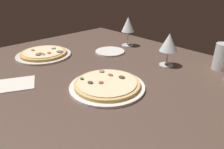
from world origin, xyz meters
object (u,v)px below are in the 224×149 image
at_px(wine_glass_near, 169,43).
at_px(water_glass, 221,58).
at_px(side_plate, 110,52).
at_px(paper_menu, 11,85).
at_px(pizza_main, 107,85).
at_px(pizza_side, 44,54).
at_px(wine_glass_far, 128,25).

distance_m(wine_glass_near, water_glass, 0.24).
xyz_separation_m(wine_glass_near, side_plate, (-0.32, -0.07, -0.11)).
relative_size(side_plate, paper_menu, 0.91).
xyz_separation_m(wine_glass_near, water_glass, (0.19, 0.14, -0.06)).
distance_m(pizza_main, paper_menu, 0.38).
bearing_deg(side_plate, pizza_side, -123.50).
height_order(pizza_main, pizza_side, same).
distance_m(pizza_side, paper_menu, 0.33).
distance_m(pizza_main, wine_glass_far, 0.56).
bearing_deg(paper_menu, wine_glass_near, 89.33).
bearing_deg(wine_glass_far, wine_glass_near, -15.26).
xyz_separation_m(pizza_side, side_plate, (0.20, 0.30, -0.01)).
bearing_deg(side_plate, water_glass, 22.51).
distance_m(pizza_main, pizza_side, 0.49).
distance_m(pizza_main, wine_glass_near, 0.37).
relative_size(pizza_side, wine_glass_near, 1.84).
bearing_deg(wine_glass_near, pizza_side, -144.59).
height_order(pizza_side, paper_menu, pizza_side).
relative_size(pizza_side, side_plate, 1.76).
bearing_deg(pizza_main, pizza_side, -178.40).
distance_m(pizza_side, water_glass, 0.88).
bearing_deg(paper_menu, pizza_main, 69.17).
bearing_deg(pizza_side, wine_glass_near, 35.41).
bearing_deg(wine_glass_near, wine_glass_far, 164.74).
height_order(wine_glass_near, side_plate, wine_glass_near).
xyz_separation_m(pizza_main, wine_glass_near, (0.03, 0.36, 0.10)).
height_order(side_plate, paper_menu, side_plate).
bearing_deg(wine_glass_far, pizza_main, -54.85).
bearing_deg(pizza_side, pizza_main, 1.60).
distance_m(wine_glass_near, paper_menu, 0.70).
xyz_separation_m(pizza_main, paper_menu, (-0.27, -0.26, -0.01)).
bearing_deg(pizza_main, paper_menu, -135.98).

